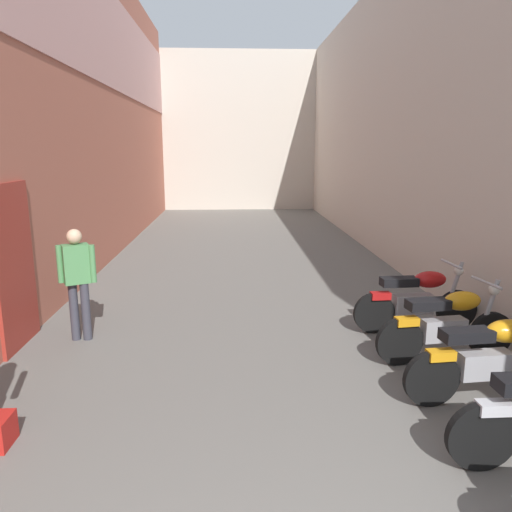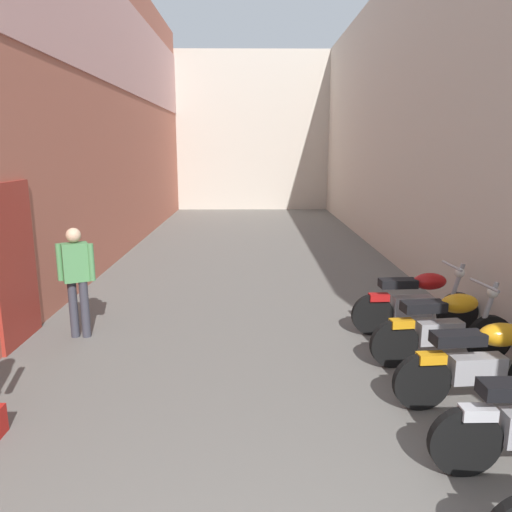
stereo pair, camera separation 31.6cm
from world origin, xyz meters
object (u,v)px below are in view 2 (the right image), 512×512
Objects in this scene: motorcycle_third at (483,361)px; motorcycle_fourth at (444,326)px; pedestrian_further_down at (76,274)px; motorcycle_fifth at (417,300)px.

motorcycle_third and motorcycle_fourth have the same top height.
motorcycle_fifth is at bearing 0.92° from pedestrian_further_down.
pedestrian_further_down is at bearing 157.61° from motorcycle_third.
motorcycle_fourth is (-0.00, 1.02, 0.00)m from motorcycle_third.
motorcycle_fifth is at bearing 90.00° from motorcycle_fourth.
motorcycle_fourth is 1.03m from motorcycle_fifth.
pedestrian_further_down reaches higher than motorcycle_third.
motorcycle_fifth is 1.18× the size of pedestrian_further_down.
motorcycle_third is 1.02m from motorcycle_fourth.
pedestrian_further_down reaches higher than motorcycle_fourth.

